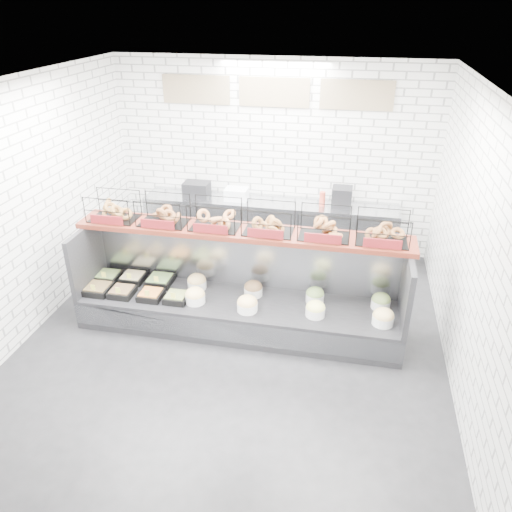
# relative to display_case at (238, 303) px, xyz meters

# --- Properties ---
(ground) EXTENTS (5.50, 5.50, 0.00)m
(ground) POSITION_rel_display_case_xyz_m (0.01, -0.34, -0.33)
(ground) COLOR black
(ground) RESTS_ON ground
(room_shell) EXTENTS (5.02, 5.51, 3.01)m
(room_shell) POSITION_rel_display_case_xyz_m (0.01, 0.26, 1.73)
(room_shell) COLOR white
(room_shell) RESTS_ON ground
(display_case) EXTENTS (4.00, 0.90, 1.20)m
(display_case) POSITION_rel_display_case_xyz_m (0.00, 0.00, 0.00)
(display_case) COLOR black
(display_case) RESTS_ON ground
(bagel_shelf) EXTENTS (4.10, 0.50, 0.40)m
(bagel_shelf) POSITION_rel_display_case_xyz_m (0.01, 0.18, 1.05)
(bagel_shelf) COLOR #45160E
(bagel_shelf) RESTS_ON display_case
(prep_counter) EXTENTS (4.00, 0.60, 1.20)m
(prep_counter) POSITION_rel_display_case_xyz_m (0.01, 2.09, 0.14)
(prep_counter) COLOR #93969B
(prep_counter) RESTS_ON ground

